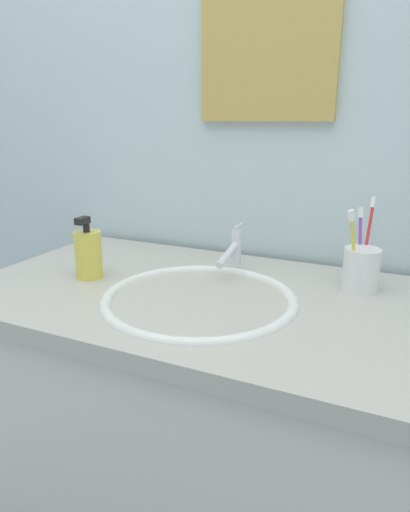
% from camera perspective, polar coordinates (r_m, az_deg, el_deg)
% --- Properties ---
extents(tiled_wall_back, '(2.35, 0.04, 2.40)m').
position_cam_1_polar(tiled_wall_back, '(1.26, 8.02, 15.75)').
color(tiled_wall_back, silver).
rests_on(tiled_wall_back, ground).
extents(vanity_counter, '(1.15, 0.61, 0.85)m').
position_cam_1_polar(vanity_counter, '(1.22, 1.21, -23.56)').
color(vanity_counter, silver).
rests_on(vanity_counter, ground).
extents(sink_basin, '(0.42, 0.42, 0.12)m').
position_cam_1_polar(sink_basin, '(0.98, -0.74, -7.78)').
color(sink_basin, white).
rests_on(sink_basin, vanity_counter).
extents(faucet, '(0.02, 0.15, 0.12)m').
position_cam_1_polar(faucet, '(1.12, 3.64, 0.66)').
color(faucet, silver).
rests_on(faucet, sink_basin).
extents(toothbrush_cup, '(0.08, 0.08, 0.10)m').
position_cam_1_polar(toothbrush_cup, '(1.06, 19.31, -1.63)').
color(toothbrush_cup, white).
rests_on(toothbrush_cup, vanity_counter).
extents(toothbrush_yellow, '(0.04, 0.04, 0.18)m').
position_cam_1_polar(toothbrush_yellow, '(1.03, 18.42, 1.32)').
color(toothbrush_yellow, yellow).
rests_on(toothbrush_yellow, toothbrush_cup).
extents(toothbrush_red, '(0.02, 0.05, 0.20)m').
position_cam_1_polar(toothbrush_red, '(1.09, 20.09, 2.46)').
color(toothbrush_red, red).
rests_on(toothbrush_red, toothbrush_cup).
extents(toothbrush_purple, '(0.03, 0.04, 0.18)m').
position_cam_1_polar(toothbrush_purple, '(1.09, 19.19, 1.86)').
color(toothbrush_purple, purple).
rests_on(toothbrush_purple, toothbrush_cup).
extents(soap_dispenser, '(0.07, 0.07, 0.15)m').
position_cam_1_polar(soap_dispenser, '(1.12, -14.68, 0.28)').
color(soap_dispenser, '#DBCC4C').
rests_on(soap_dispenser, vanity_counter).
extents(wall_mirror, '(0.36, 0.02, 0.55)m').
position_cam_1_polar(wall_mirror, '(1.26, 8.18, 29.39)').
color(wall_mirror, tan).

